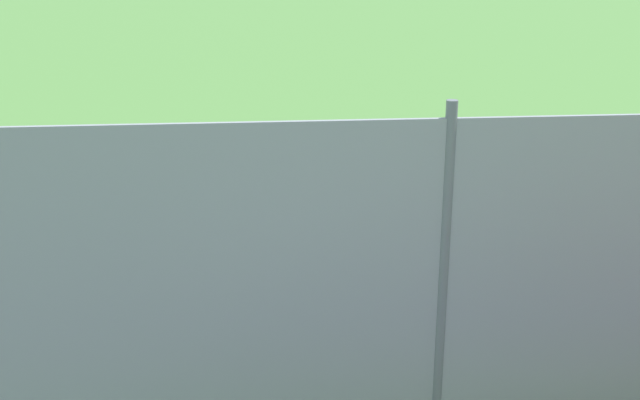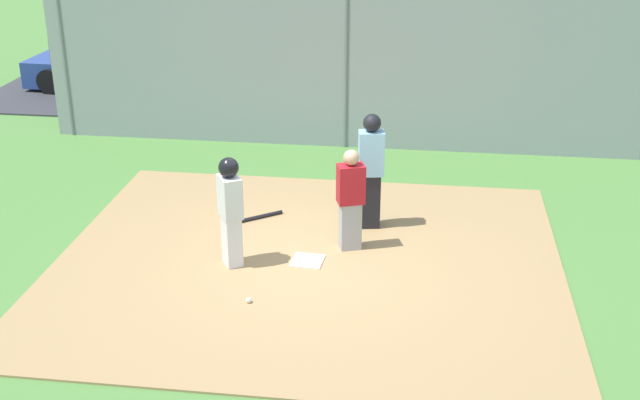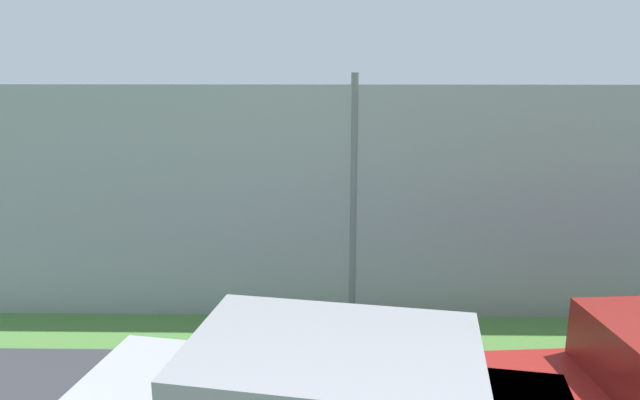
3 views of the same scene
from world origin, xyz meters
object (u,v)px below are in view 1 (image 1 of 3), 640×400
at_px(baseball, 384,215).
at_px(home_plate, 360,244).
at_px(catcher, 329,209).
at_px(umpire, 318,216).
at_px(runner, 425,184).
at_px(baseball_bat, 442,276).

bearing_deg(baseball, home_plate, -114.94).
bearing_deg(baseball, catcher, -122.68).
distance_m(catcher, baseball, 2.24).
relative_size(catcher, umpire, 0.84).
distance_m(umpire, runner, 2.39).
relative_size(catcher, baseball_bat, 1.90).
relative_size(home_plate, baseball_bat, 0.55).
xyz_separation_m(baseball_bat, baseball, (-0.40, 2.63, 0.01)).
xyz_separation_m(home_plate, umpire, (-0.78, -1.32, 0.96)).
distance_m(catcher, umpire, 0.85).
xyz_separation_m(catcher, baseball, (1.14, 1.78, -0.75)).
relative_size(home_plate, baseball, 5.95).
relative_size(home_plate, catcher, 0.29).
bearing_deg(home_plate, umpire, -120.69).
xyz_separation_m(umpire, baseball_bat, (1.77, -0.05, -0.94)).
xyz_separation_m(catcher, baseball_bat, (1.54, -0.85, -0.76)).
xyz_separation_m(home_plate, baseball_bat, (0.99, -1.37, 0.02)).
height_order(umpire, baseball, umpire).
xyz_separation_m(catcher, runner, (1.60, 0.74, 0.12)).
distance_m(home_plate, runner, 1.39).
bearing_deg(baseball_bat, baseball, -118.78).
height_order(catcher, umpire, umpire).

